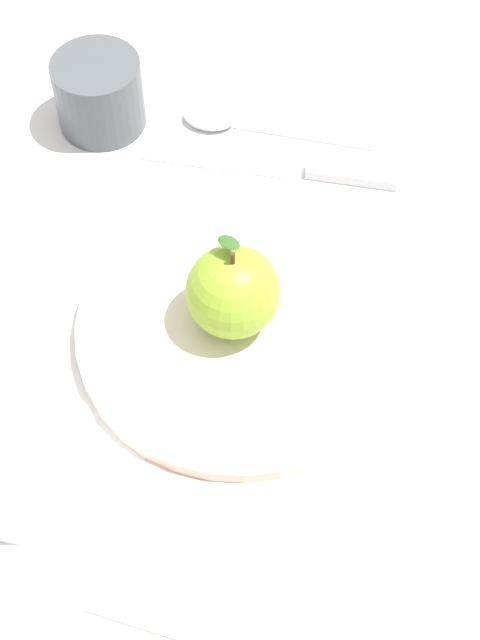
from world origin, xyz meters
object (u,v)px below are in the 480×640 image
object	(u,v)px
apple	(233,292)
side_bowl	(23,457)
cup	(99,91)
spoon	(231,121)
dinner_plate	(240,328)
knife	(295,169)
linen_napkin	(251,561)

from	to	relation	value
apple	side_bowl	xyz separation A→B (m)	(-0.09, 0.17, -0.03)
cup	spoon	distance (m)	0.12
dinner_plate	cup	world-z (taller)	cup
dinner_plate	cup	xyz separation A→B (m)	(0.26, 0.07, 0.03)
knife	apple	bearing A→B (deg)	149.09
knife	dinner_plate	bearing A→B (deg)	151.13
side_bowl	dinner_plate	bearing A→B (deg)	-64.92
side_bowl	linen_napkin	xyz separation A→B (m)	(-0.10, -0.14, -0.02)
apple	cup	world-z (taller)	apple
cup	knife	world-z (taller)	cup
apple	spoon	bearing A→B (deg)	-12.17
dinner_plate	cup	size ratio (longest dim) A/B	3.21
dinner_plate	spoon	distance (m)	0.23
side_bowl	knife	distance (m)	0.35
apple	knife	bearing A→B (deg)	-30.91
apple	linen_napkin	bearing A→B (deg)	170.74
side_bowl	linen_napkin	world-z (taller)	side_bowl
dinner_plate	apple	xyz separation A→B (m)	(0.01, 0.00, 0.04)
dinner_plate	apple	bearing A→B (deg)	35.48
dinner_plate	apple	distance (m)	0.04
linen_napkin	side_bowl	bearing A→B (deg)	54.13
apple	spoon	size ratio (longest dim) A/B	0.50
dinner_plate	spoon	xyz separation A→B (m)	(0.23, -0.04, -0.00)
dinner_plate	side_bowl	size ratio (longest dim) A/B	2.36
knife	linen_napkin	distance (m)	0.36
cup	knife	bearing A→B (deg)	-122.81
dinner_plate	knife	distance (m)	0.18
apple	side_bowl	distance (m)	0.19
cup	linen_napkin	bearing A→B (deg)	-175.36
linen_napkin	spoon	bearing A→B (deg)	-10.84
side_bowl	knife	size ratio (longest dim) A/B	0.51
dinner_plate	linen_napkin	size ratio (longest dim) A/B	1.35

